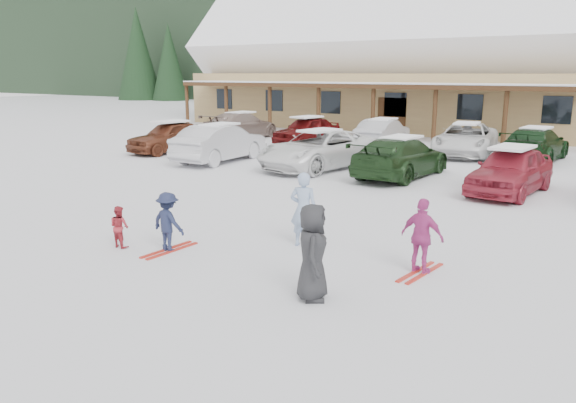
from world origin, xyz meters
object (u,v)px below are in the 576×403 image
Objects in this scene: adult_skier at (304,209)px; parked_car_0 at (171,137)px; bystander_dark at (312,252)px; parked_car_11 at (535,144)px; parked_car_7 at (241,126)px; toddler_red at (119,227)px; parked_car_2 at (319,149)px; parked_car_4 at (511,170)px; parked_car_1 at (220,143)px; child_magenta at (422,237)px; parked_car_9 at (383,133)px; parked_car_10 at (466,139)px; parked_car_3 at (401,157)px; child_navy at (168,222)px; parked_car_8 at (307,130)px; day_lodge at (396,68)px.

adult_skier is 15.71m from parked_car_0.
parked_car_11 is at bearing -30.78° from bystander_dark.
parked_car_7 reaches higher than parked_car_0.
parked_car_2 is at bearing -80.95° from toddler_red.
parked_car_4 is at bearing 4.23° from parked_car_2.
parked_car_1 is at bearing -174.55° from parked_car_4.
toddler_red is at bearing 25.03° from child_magenta.
parked_car_7 is 8.23m from parked_car_9.
parked_car_10 is at bearing -177.94° from parked_car_7.
adult_skier is 0.32× the size of parked_car_7.
parked_car_1 reaches higher than parked_car_0.
parked_car_2 is 7.43m from parked_car_9.
adult_skier is at bearing 4.46° from bystander_dark.
parked_car_10 is at bearing -140.62° from parked_car_1.
adult_skier reaches higher than parked_car_0.
parked_car_4 is (3.91, -0.73, 0.00)m from parked_car_3.
parked_car_1 is 0.98× the size of parked_car_11.
parked_car_9 is (7.41, 7.32, -0.02)m from parked_car_0.
parked_car_0 is (-14.65, 11.26, -0.08)m from bystander_dark.
parked_car_2 is at bearing 5.21° from parked_car_0.
parked_car_0 is 3.86m from parked_car_1.
parked_car_2 is (-6.53, 11.19, -0.06)m from bystander_dark.
child_navy is (1.07, 0.39, 0.18)m from toddler_red.
toddler_red is at bearing 16.31° from adult_skier.
parked_car_8 is (-11.74, 6.97, -0.01)m from parked_car_4.
parked_car_2 is (-7.57, 9.03, 0.03)m from child_magenta.
adult_skier reaches higher than child_magenta.
parked_car_7 is (-11.57, 16.92, 0.12)m from child_navy.
adult_skier is at bearing 1.33° from child_magenta.
parked_car_10 is at bearing 168.23° from parked_car_9.
child_navy reaches higher than toddler_red.
bystander_dark reaches higher than child_navy.
toddler_red is at bearing -105.16° from parked_car_10.
parked_car_3 is at bearing -30.88° from parked_car_8.
parked_car_4 is 0.81× the size of parked_car_10.
toddler_red is at bearing 57.70° from bystander_dark.
parked_car_7 is at bearing -53.90° from child_navy.
parked_car_7 reaches higher than parked_car_8.
child_navy is 0.29× the size of parked_car_9.
parked_car_0 is (-15.69, 9.11, 0.01)m from child_magenta.
parked_car_4 is 11.33m from parked_car_9.
adult_skier is 8.46m from parked_car_4.
adult_skier reaches higher than child_navy.
parked_car_4 is at bearing -81.54° from child_magenta.
parked_car_2 is at bearing -79.98° from adult_skier.
child_magenta is 11.78m from parked_car_2.
day_lodge reaches higher than bystander_dark.
parked_car_0 is at bearing -159.04° from parked_car_10.
parked_car_4 is at bearing 2.93° from parked_car_0.
child_magenta is 0.33× the size of parked_car_0.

